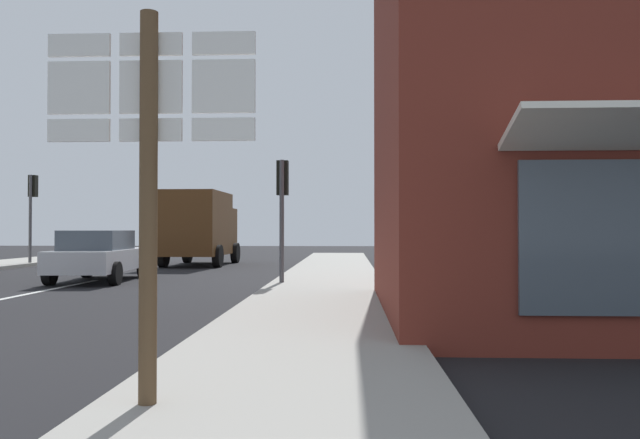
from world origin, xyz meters
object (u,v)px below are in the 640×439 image
delivery_truck (200,226)px  route_sign_post (149,164)px  traffic_light_near_right (282,193)px  traffic_light_far_left (32,199)px  sedan_far (99,255)px

delivery_truck → route_sign_post: bearing=-77.3°
traffic_light_near_right → traffic_light_far_left: traffic_light_far_left is taller
sedan_far → traffic_light_far_left: 9.57m
delivery_truck → route_sign_post: (4.65, -20.58, 0.35)m
traffic_light_far_left → traffic_light_near_right: bearing=-37.8°
delivery_truck → route_sign_post: route_sign_post is taller
traffic_light_near_right → traffic_light_far_left: bearing=142.2°
delivery_truck → traffic_light_far_left: traffic_light_far_left is taller
route_sign_post → traffic_light_far_left: (-11.51, 19.85, 0.78)m
delivery_truck → traffic_light_far_left: bearing=-173.9°
delivery_truck → traffic_light_far_left: 6.99m
route_sign_post → traffic_light_near_right: (-0.14, 11.04, 0.44)m
delivery_truck → traffic_light_near_right: size_ratio=1.53×
route_sign_post → traffic_light_near_right: traffic_light_near_right is taller
delivery_truck → route_sign_post: size_ratio=1.57×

